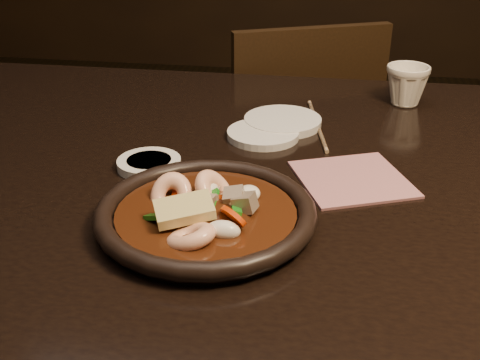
# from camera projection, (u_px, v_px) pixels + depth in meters

# --- Properties ---
(table) EXTENTS (1.60, 0.90, 0.75)m
(table) POSITION_uv_depth(u_px,v_px,m) (330.00, 215.00, 0.92)
(table) COLOR black
(table) RESTS_ON floor
(chair) EXTENTS (0.52, 0.52, 0.83)m
(chair) POSITION_uv_depth(u_px,v_px,m) (291.00, 160.00, 1.61)
(chair) COLOR black
(chair) RESTS_ON floor
(plate) EXTENTS (0.28, 0.28, 0.03)m
(plate) POSITION_uv_depth(u_px,v_px,m) (206.00, 214.00, 0.74)
(plate) COLOR black
(plate) RESTS_ON table
(stirfry) EXTENTS (0.14, 0.17, 0.06)m
(stirfry) POSITION_uv_depth(u_px,v_px,m) (206.00, 210.00, 0.74)
(stirfry) COLOR #321609
(stirfry) RESTS_ON plate
(soy_dish) EXTENTS (0.09, 0.09, 0.01)m
(soy_dish) POSITION_uv_depth(u_px,v_px,m) (149.00, 164.00, 0.89)
(soy_dish) COLOR white
(soy_dish) RESTS_ON table
(saucer_left) EXTENTS (0.12, 0.12, 0.01)m
(saucer_left) POSITION_uv_depth(u_px,v_px,m) (263.00, 134.00, 0.99)
(saucer_left) COLOR white
(saucer_left) RESTS_ON table
(saucer_right) EXTENTS (0.13, 0.13, 0.01)m
(saucer_right) POSITION_uv_depth(u_px,v_px,m) (283.00, 121.00, 1.04)
(saucer_right) COLOR white
(saucer_right) RESTS_ON table
(tea_cup) EXTENTS (0.10, 0.10, 0.08)m
(tea_cup) POSITION_uv_depth(u_px,v_px,m) (407.00, 84.00, 1.12)
(tea_cup) COLOR #EFE6CE
(tea_cup) RESTS_ON table
(chopsticks) EXTENTS (0.05, 0.23, 0.01)m
(chopsticks) POSITION_uv_depth(u_px,v_px,m) (317.00, 125.00, 1.04)
(chopsticks) COLOR tan
(chopsticks) RESTS_ON table
(napkin) EXTENTS (0.19, 0.19, 0.00)m
(napkin) POSITION_uv_depth(u_px,v_px,m) (352.00, 179.00, 0.85)
(napkin) COLOR #A66669
(napkin) RESTS_ON table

